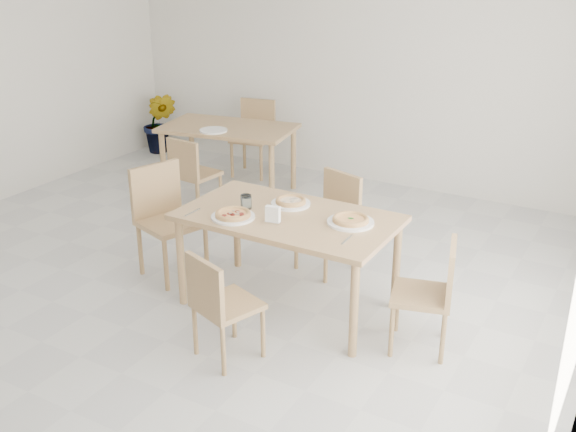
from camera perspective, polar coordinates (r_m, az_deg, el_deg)
The scene contains 21 objects.
main_table at distance 4.96m, azimuth 0.00°, elevation -0.76°, with size 1.58×0.90×0.75m.
chair_south at distance 4.42m, azimuth -5.90°, elevation -7.17°, with size 0.48×0.48×0.77m.
chair_north at distance 5.67m, azimuth 3.82°, elevation 0.12°, with size 0.52×0.52×0.83m.
chair_west at distance 5.64m, azimuth -10.38°, elevation 0.30°, with size 0.58×0.58×0.93m.
chair_east at distance 4.62m, azimuth 12.20°, elevation -6.05°, with size 0.48×0.48×0.79m.
plate_margherita at distance 4.80m, azimuth 5.32°, elevation -0.53°, with size 0.33×0.33×0.02m, color white.
plate_mushroom at distance 5.12m, azimuth 0.23°, elevation 1.05°, with size 0.30×0.30×0.02m, color white.
plate_pepperoni at distance 4.89m, azimuth -4.68°, elevation -0.07°, with size 0.32×0.32×0.02m, color white.
pizza_margherita at distance 4.79m, azimuth 5.33°, elevation -0.28°, with size 0.28×0.28×0.03m.
pizza_mushroom at distance 5.11m, azimuth 0.23°, elevation 1.29°, with size 0.29×0.29×0.03m.
pizza_pepperoni at distance 4.88m, azimuth -4.68°, elevation 0.18°, with size 0.31×0.31×0.03m.
tumbler_a at distance 5.04m, azimuth -3.58°, elevation 1.20°, with size 0.08×0.08×0.11m, color white.
tumbler_b at distance 5.06m, azimuth -3.45°, elevation 1.16°, with size 0.07×0.07×0.09m, color white.
napkin_holder at distance 4.77m, azimuth -1.30°, elevation 0.07°, with size 0.12×0.07×0.13m.
fork_a at distance 5.02m, azimuth -8.09°, elevation 0.29°, with size 0.02×0.19×0.01m, color silver.
fork_b at distance 4.54m, azimuth 5.03°, elevation -2.00°, with size 0.02×0.18×0.01m, color silver.
second_table at distance 7.43m, azimuth -5.08°, elevation 6.91°, with size 1.53×1.04×0.75m.
chair_back_s at distance 6.89m, azimuth -8.21°, elevation 3.85°, with size 0.43×0.43×0.80m.
chair_back_n at distance 8.11m, azimuth -2.84°, elevation 7.15°, with size 0.50×0.50×0.88m.
plate_empty at distance 7.22m, azimuth -6.32°, elevation 7.22°, with size 0.30×0.30×0.02m, color white.
potted_plant at distance 9.10m, azimuth -10.80°, elevation 7.76°, with size 0.44×0.36×0.81m, color #346B20.
Camera 1 is at (3.15, -3.51, 2.60)m, focal length 42.00 mm.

